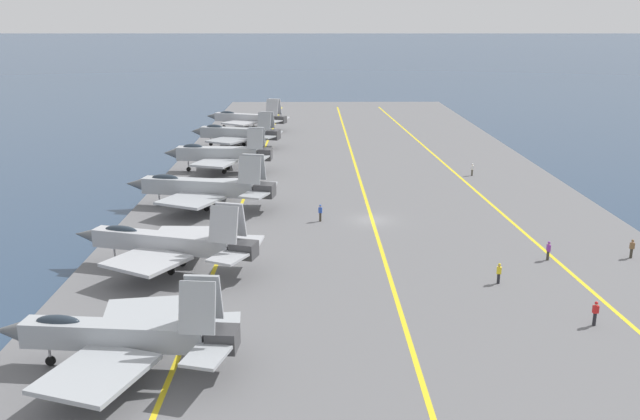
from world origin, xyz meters
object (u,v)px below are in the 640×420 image
parked_jet_sixth (236,133)px  crew_purple_vest (548,250)px  parked_jet_third (167,243)px  crew_blue_vest (320,212)px  crew_white_vest (472,169)px  crew_red_vest (595,312)px  parked_jet_second (121,335)px  parked_jet_fifth (220,154)px  parked_jet_fourth (202,187)px  parked_jet_seventh (248,118)px  crew_brown_vest (632,248)px  crew_yellow_vest (499,272)px

parked_jet_sixth → crew_purple_vest: size_ratio=9.01×
parked_jet_third → parked_jet_sixth: size_ratio=1.07×
parked_jet_third → crew_blue_vest: parked_jet_third is taller
crew_white_vest → crew_red_vest: (-46.45, 2.24, 0.05)m
crew_red_vest → crew_blue_vest: bearing=36.3°
parked_jet_second → parked_jet_fifth: (54.90, 1.19, 0.32)m
parked_jet_fourth → parked_jet_seventh: bearing=-0.1°
parked_jet_fifth → crew_red_vest: parked_jet_fifth is taller
crew_white_vest → parked_jet_seventh: bearing=40.3°
parked_jet_second → crew_purple_vest: 37.27m
parked_jet_third → parked_jet_fifth: parked_jet_fifth is taller
parked_jet_sixth → crew_white_vest: bearing=-122.4°
parked_jet_fourth → crew_blue_vest: 14.23m
parked_jet_second → parked_jet_sixth: 73.61m
parked_jet_seventh → crew_brown_vest: parked_jet_seventh is taller
parked_jet_seventh → crew_white_vest: parked_jet_seventh is taller
parked_jet_third → parked_jet_fourth: size_ratio=0.96×
crew_blue_vest → crew_purple_vest: crew_blue_vest is taller
parked_jet_sixth → crew_red_vest: 75.14m
parked_jet_seventh → parked_jet_fourth: bearing=179.9°
crew_brown_vest → parked_jet_sixth: bearing=36.8°
parked_jet_third → parked_jet_seventh: (75.18, 0.02, -0.19)m
parked_jet_fourth → parked_jet_second: bearing=-178.8°
parked_jet_fourth → crew_blue_vest: parked_jet_fourth is taller
parked_jet_seventh → crew_yellow_vest: size_ratio=9.62×
crew_red_vest → parked_jet_sixth: bearing=25.1°
crew_yellow_vest → parked_jet_third: bearing=82.7°
parked_jet_fifth → crew_brown_vest: (-35.73, -40.97, -1.57)m
parked_jet_seventh → crew_red_vest: (-86.43, -31.63, -1.24)m
parked_jet_third → crew_blue_vest: 19.18m
crew_yellow_vest → crew_purple_vest: crew_purple_vest is taller
parked_jet_sixth → crew_brown_vest: parked_jet_sixth is taller
parked_jet_second → parked_jet_fifth: parked_jet_fifth is taller
crew_blue_vest → parked_jet_seventh: bearing=12.0°
parked_jet_fifth → crew_white_vest: (-2.90, -34.40, -1.58)m
crew_white_vest → crew_brown_vest: size_ratio=0.99×
parked_jet_third → parked_jet_fourth: bearing=0.3°
crew_brown_vest → crew_purple_vest: 7.60m
crew_yellow_vest → crew_brown_vest: crew_brown_vest is taller
parked_jet_fourth → parked_jet_sixth: bearing=0.2°
crew_yellow_vest → crew_white_vest: 39.26m
parked_jet_fourth → parked_jet_fifth: (18.70, 0.46, 0.13)m
crew_blue_vest → parked_jet_sixth: bearing=17.2°
crew_brown_vest → crew_red_vest: (-13.61, 8.81, 0.04)m
parked_jet_seventh → parked_jet_third: bearing=-180.0°
parked_jet_seventh → crew_blue_vest: size_ratio=9.12×
parked_jet_second → crew_purple_vest: size_ratio=8.74×
parked_jet_fifth → crew_purple_vest: parked_jet_fifth is taller
parked_jet_third → parked_jet_seventh: 75.18m
parked_jet_fifth → crew_brown_vest: 54.39m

